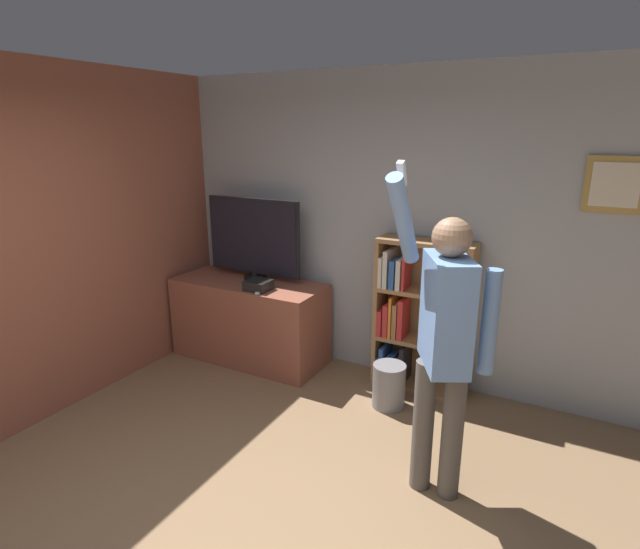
{
  "coord_description": "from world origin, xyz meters",
  "views": [
    {
      "loc": [
        1.5,
        -1.45,
        2.2
      ],
      "look_at": [
        -0.19,
        1.7,
        1.15
      ],
      "focal_mm": 28.0,
      "sensor_mm": 36.0,
      "label": 1
    }
  ],
  "objects_px": {
    "television": "(254,238)",
    "person": "(444,335)",
    "bookshelf": "(413,318)",
    "waste_bin": "(389,386)",
    "game_console": "(258,285)"
  },
  "relations": [
    {
      "from": "bookshelf",
      "to": "person",
      "type": "xyz_separation_m",
      "value": [
        0.57,
        -1.24,
        0.43
      ]
    },
    {
      "from": "television",
      "to": "waste_bin",
      "type": "xyz_separation_m",
      "value": [
        1.53,
        -0.32,
        -1.01
      ]
    },
    {
      "from": "television",
      "to": "game_console",
      "type": "xyz_separation_m",
      "value": [
        0.23,
        -0.27,
        -0.36
      ]
    },
    {
      "from": "television",
      "to": "person",
      "type": "bearing_deg",
      "value": -27.9
    },
    {
      "from": "bookshelf",
      "to": "waste_bin",
      "type": "bearing_deg",
      "value": -94.9
    },
    {
      "from": "game_console",
      "to": "person",
      "type": "relative_size",
      "value": 0.11
    },
    {
      "from": "person",
      "to": "waste_bin",
      "type": "height_order",
      "value": "person"
    },
    {
      "from": "game_console",
      "to": "bookshelf",
      "type": "relative_size",
      "value": 0.16
    },
    {
      "from": "television",
      "to": "person",
      "type": "xyz_separation_m",
      "value": [
        2.14,
        -1.13,
        -0.14
      ]
    },
    {
      "from": "person",
      "to": "waste_bin",
      "type": "bearing_deg",
      "value": -171.03
    },
    {
      "from": "bookshelf",
      "to": "person",
      "type": "height_order",
      "value": "person"
    },
    {
      "from": "game_console",
      "to": "waste_bin",
      "type": "bearing_deg",
      "value": -2.05
    },
    {
      "from": "television",
      "to": "game_console",
      "type": "relative_size",
      "value": 4.66
    },
    {
      "from": "game_console",
      "to": "person",
      "type": "distance_m",
      "value": 2.1
    },
    {
      "from": "game_console",
      "to": "person",
      "type": "bearing_deg",
      "value": -24.25
    }
  ]
}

